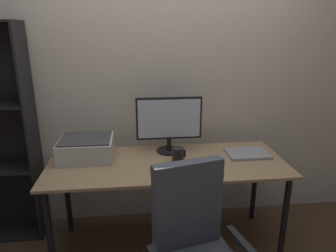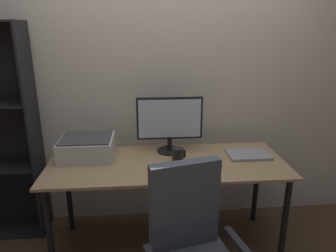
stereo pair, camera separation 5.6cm
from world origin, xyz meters
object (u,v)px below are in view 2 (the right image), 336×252
(laptop, at_px, (248,154))
(coffee_mug, at_px, (178,155))
(desk, at_px, (167,172))
(mouse, at_px, (198,169))
(monitor, at_px, (170,121))
(printer, at_px, (87,147))
(keyboard, at_px, (171,170))

(laptop, bearing_deg, coffee_mug, -175.06)
(laptop, bearing_deg, desk, -174.67)
(mouse, bearing_deg, desk, 127.06)
(coffee_mug, relative_size, laptop, 0.32)
(monitor, distance_m, printer, 0.67)
(printer, bearing_deg, laptop, -3.64)
(keyboard, bearing_deg, mouse, -2.81)
(coffee_mug, height_order, printer, printer)
(monitor, bearing_deg, keyboard, -93.75)
(coffee_mug, bearing_deg, printer, 169.14)
(keyboard, distance_m, printer, 0.69)
(desk, height_order, laptop, laptop)
(keyboard, height_order, printer, printer)
(keyboard, xyz_separation_m, mouse, (0.19, -0.01, 0.01))
(mouse, height_order, printer, printer)
(desk, xyz_separation_m, laptop, (0.64, 0.06, 0.09))
(mouse, relative_size, printer, 0.24)
(desk, xyz_separation_m, printer, (-0.61, 0.14, 0.16))
(monitor, height_order, coffee_mug, monitor)
(desk, height_order, keyboard, keyboard)
(mouse, distance_m, laptop, 0.49)
(monitor, height_order, laptop, monitor)
(printer, bearing_deg, mouse, -20.94)
(laptop, bearing_deg, keyboard, -160.90)
(monitor, relative_size, keyboard, 1.78)
(mouse, relative_size, laptop, 0.30)
(monitor, xyz_separation_m, mouse, (0.17, -0.37, -0.24))
(desk, relative_size, coffee_mug, 17.15)
(laptop, relative_size, printer, 0.80)
(coffee_mug, bearing_deg, monitor, 103.64)
(desk, relative_size, mouse, 18.32)
(mouse, relative_size, coffee_mug, 0.94)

